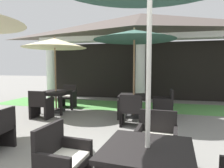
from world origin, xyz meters
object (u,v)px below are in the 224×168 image
at_px(patio_umbrella_mid_left, 134,36).
at_px(patio_chair_far_back_north, 68,97).
at_px(patio_umbrella_far_back, 55,44).
at_px(patio_chair_near_foreground_north, 157,141).
at_px(patio_chair_near_foreground_west, 62,162).
at_px(patio_chair_far_back_south, 41,105).
at_px(patio_table_mid_left, 134,98).
at_px(patio_table_far_back, 56,94).
at_px(patio_chair_mid_left_south, 131,111).
at_px(patio_chair_mid_left_east, 164,105).
at_px(patio_table_near_foreground, 147,156).

relative_size(patio_umbrella_mid_left, patio_chair_far_back_north, 3.24).
bearing_deg(patio_umbrella_far_back, patio_chair_near_foreground_north, -41.85).
relative_size(patio_chair_near_foreground_west, patio_chair_far_back_south, 0.99).
relative_size(patio_chair_near_foreground_west, patio_umbrella_far_back, 0.33).
bearing_deg(patio_table_mid_left, patio_chair_near_foreground_north, -75.93).
distance_m(patio_umbrella_mid_left, patio_umbrella_far_back, 2.79).
height_order(patio_umbrella_mid_left, patio_umbrella_far_back, patio_umbrella_mid_left).
bearing_deg(patio_chair_far_back_north, patio_umbrella_mid_left, 159.60).
bearing_deg(patio_chair_near_foreground_west, patio_chair_far_back_north, -150.22).
relative_size(patio_table_mid_left, patio_table_far_back, 1.09).
height_order(patio_table_mid_left, patio_chair_mid_left_south, patio_chair_mid_left_south).
xyz_separation_m(patio_table_mid_left, patio_chair_far_back_south, (-2.78, -0.83, -0.20)).
distance_m(patio_chair_mid_left_south, patio_umbrella_far_back, 3.61).
bearing_deg(patio_umbrella_far_back, patio_chair_mid_left_east, -0.71).
distance_m(patio_table_near_foreground, patio_chair_far_back_south, 4.80).
distance_m(patio_chair_near_foreground_north, patio_umbrella_mid_left, 3.83).
relative_size(patio_umbrella_mid_left, patio_umbrella_far_back, 1.06).
distance_m(patio_umbrella_mid_left, patio_chair_far_back_south, 3.61).
height_order(patio_chair_near_foreground_west, patio_chair_far_back_south, patio_chair_far_back_south).
bearing_deg(patio_umbrella_mid_left, patio_chair_near_foreground_west, -95.24).
xyz_separation_m(patio_chair_near_foreground_west, patio_table_mid_left, (0.37, 4.06, 0.22)).
height_order(patio_chair_near_foreground_north, patio_table_mid_left, patio_chair_near_foreground_north).
relative_size(patio_umbrella_mid_left, patio_table_far_back, 3.14).
distance_m(patio_table_far_back, patio_chair_far_back_north, 0.97).
relative_size(patio_chair_far_back_north, patio_chair_far_back_south, 0.99).
height_order(patio_chair_mid_left_south, patio_table_far_back, patio_chair_mid_left_south).
bearing_deg(patio_chair_far_back_south, patio_chair_mid_left_south, -1.90).
distance_m(patio_chair_far_back_north, patio_chair_far_back_south, 1.87).
distance_m(patio_table_mid_left, patio_chair_far_back_north, 2.97).
relative_size(patio_chair_mid_left_east, patio_table_far_back, 1.02).
height_order(patio_chair_mid_left_east, patio_chair_far_back_north, patio_chair_mid_left_east).
bearing_deg(patio_umbrella_far_back, patio_chair_far_back_north, 89.99).
bearing_deg(patio_chair_near_foreground_north, patio_umbrella_mid_left, -71.44).
distance_m(patio_chair_near_foreground_north, patio_chair_mid_left_south, 2.27).
relative_size(patio_chair_mid_left_east, patio_umbrella_far_back, 0.34).
bearing_deg(patio_chair_far_back_north, patio_chair_near_foreground_west, 115.31).
distance_m(patio_chair_near_foreground_north, patio_chair_mid_left_east, 3.14).
relative_size(patio_umbrella_mid_left, patio_chair_mid_left_east, 3.09).
height_order(patio_chair_near_foreground_north, patio_chair_mid_left_east, patio_chair_mid_left_east).
height_order(patio_table_near_foreground, patio_umbrella_far_back, patio_umbrella_far_back).
bearing_deg(patio_table_far_back, patio_chair_mid_left_east, -0.71).
height_order(patio_chair_near_foreground_north, patio_umbrella_far_back, patio_umbrella_far_back).
height_order(patio_chair_near_foreground_north, patio_chair_far_back_south, patio_chair_near_foreground_north).
height_order(patio_chair_near_foreground_west, patio_chair_mid_left_south, patio_chair_mid_left_south).
distance_m(patio_table_mid_left, patio_umbrella_mid_left, 1.94).
distance_m(patio_umbrella_far_back, patio_chair_far_back_north, 2.21).
bearing_deg(patio_table_far_back, patio_umbrella_mid_left, -2.04).
bearing_deg(patio_chair_mid_left_east, patio_umbrella_far_back, 86.03).
relative_size(patio_table_near_foreground, patio_chair_far_back_north, 1.18).
relative_size(patio_chair_mid_left_east, patio_chair_far_back_north, 1.05).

